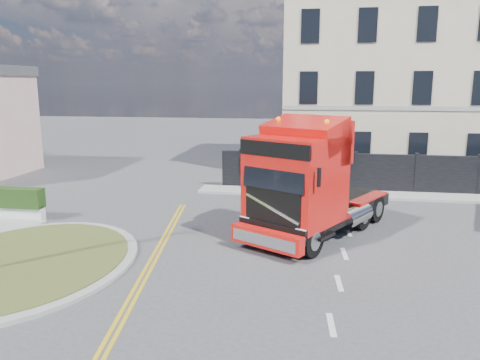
# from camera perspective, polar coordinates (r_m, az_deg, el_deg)

# --- Properties ---
(ground) EXTENTS (120.00, 120.00, 0.00)m
(ground) POSITION_cam_1_polar(r_m,az_deg,el_deg) (16.48, 2.13, -7.93)
(ground) COLOR #424244
(ground) RESTS_ON ground
(traffic_island) EXTENTS (6.80, 6.80, 0.17)m
(traffic_island) POSITION_cam_1_polar(r_m,az_deg,el_deg) (16.18, -25.10, -9.14)
(traffic_island) COLOR #979791
(traffic_island) RESTS_ON ground
(hoarding_fence) EXTENTS (18.80, 0.25, 2.00)m
(hoarding_fence) POSITION_cam_1_polar(r_m,az_deg,el_deg) (25.27, 19.64, 0.67)
(hoarding_fence) COLOR black
(hoarding_fence) RESTS_ON ground
(georgian_building) EXTENTS (12.30, 10.30, 12.80)m
(georgian_building) POSITION_cam_1_polar(r_m,az_deg,el_deg) (32.19, 16.83, 11.62)
(georgian_building) COLOR beige
(georgian_building) RESTS_ON ground
(pavement_far) EXTENTS (20.00, 1.60, 0.12)m
(pavement_far) POSITION_cam_1_polar(r_m,az_deg,el_deg) (24.50, 18.59, -1.85)
(pavement_far) COLOR #979791
(pavement_far) RESTS_ON ground
(truck) EXTENTS (5.84, 7.50, 4.27)m
(truck) POSITION_cam_1_polar(r_m,az_deg,el_deg) (16.86, 8.04, -0.81)
(truck) COLOR black
(truck) RESTS_ON ground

